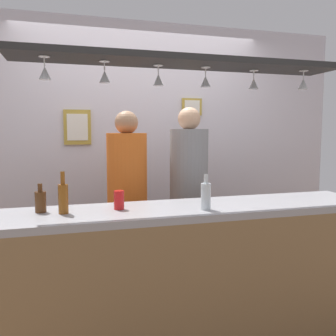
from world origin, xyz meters
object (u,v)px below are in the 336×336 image
(bottle_soda_clear, at_px, (206,195))
(drink_can, at_px, (119,200))
(picture_frame_upper_small, at_px, (192,107))
(picture_frame_caricature, at_px, (77,127))
(person_middle_orange_shirt, at_px, (127,189))
(bottle_beer_amber_tall, at_px, (63,197))
(bottle_beer_brown_stubby, at_px, (40,201))
(person_right_grey_shirt, at_px, (189,183))

(bottle_soda_clear, height_order, drink_can, bottle_soda_clear)
(picture_frame_upper_small, bearing_deg, bottle_soda_clear, -106.33)
(drink_can, height_order, picture_frame_caricature, picture_frame_caricature)
(person_middle_orange_shirt, bearing_deg, bottle_beer_amber_tall, -124.72)
(bottle_beer_amber_tall, bearing_deg, drink_can, 4.34)
(drink_can, bearing_deg, bottle_beer_brown_stubby, 174.00)
(bottle_beer_brown_stubby, relative_size, bottle_beer_amber_tall, 0.69)
(person_right_grey_shirt, distance_m, picture_frame_caricature, 1.24)
(person_middle_orange_shirt, height_order, bottle_soda_clear, person_middle_orange_shirt)
(bottle_beer_brown_stubby, bearing_deg, person_right_grey_shirt, 28.97)
(person_right_grey_shirt, bearing_deg, picture_frame_upper_small, 68.42)
(person_middle_orange_shirt, relative_size, picture_frame_caricature, 4.89)
(bottle_soda_clear, distance_m, picture_frame_caricature, 1.75)
(bottle_beer_amber_tall, relative_size, picture_frame_caricature, 0.76)
(bottle_beer_amber_tall, bearing_deg, person_middle_orange_shirt, 55.28)
(person_middle_orange_shirt, relative_size, person_right_grey_shirt, 0.98)
(person_right_grey_shirt, height_order, bottle_beer_brown_stubby, person_right_grey_shirt)
(bottle_soda_clear, relative_size, bottle_beer_amber_tall, 0.88)
(person_middle_orange_shirt, bearing_deg, picture_frame_upper_small, 38.44)
(drink_can, height_order, picture_frame_upper_small, picture_frame_upper_small)
(bottle_beer_brown_stubby, height_order, picture_frame_upper_small, picture_frame_upper_small)
(bottle_beer_amber_tall, relative_size, drink_can, 2.13)
(bottle_soda_clear, bearing_deg, picture_frame_upper_small, 73.67)
(bottle_soda_clear, height_order, bottle_beer_amber_tall, bottle_beer_amber_tall)
(bottle_soda_clear, bearing_deg, person_right_grey_shirt, 77.70)
(person_right_grey_shirt, height_order, picture_frame_caricature, person_right_grey_shirt)
(person_right_grey_shirt, relative_size, bottle_soda_clear, 7.40)
(person_middle_orange_shirt, relative_size, bottle_beer_brown_stubby, 9.24)
(person_right_grey_shirt, xyz_separation_m, bottle_beer_brown_stubby, (-1.21, -0.67, 0.03))
(person_right_grey_shirt, height_order, bottle_beer_amber_tall, person_right_grey_shirt)
(drink_can, relative_size, picture_frame_caricature, 0.36)
(bottle_beer_amber_tall, distance_m, drink_can, 0.35)
(drink_can, bearing_deg, bottle_soda_clear, -16.77)
(person_middle_orange_shirt, distance_m, drink_can, 0.74)
(picture_frame_caricature, bearing_deg, person_middle_orange_shirt, -59.50)
(picture_frame_caricature, bearing_deg, bottle_beer_brown_stubby, -101.87)
(person_right_grey_shirt, distance_m, picture_frame_upper_small, 1.00)
(bottle_beer_brown_stubby, relative_size, drink_can, 1.48)
(person_middle_orange_shirt, height_order, person_right_grey_shirt, person_right_grey_shirt)
(drink_can, bearing_deg, picture_frame_upper_small, 54.22)
(person_right_grey_shirt, height_order, drink_can, person_right_grey_shirt)
(person_right_grey_shirt, distance_m, drink_can, 1.02)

